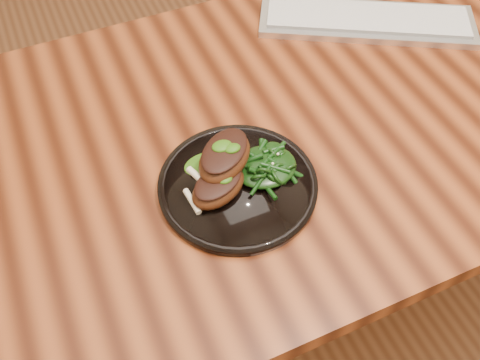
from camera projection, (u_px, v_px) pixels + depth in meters
name	position (u px, v px, depth m)	size (l,w,h in m)	color
desk	(349.00, 123.00, 1.10)	(1.60, 0.80, 0.75)	#351306
plate	(238.00, 185.00, 0.88)	(0.26, 0.26, 0.02)	black
lamb_chop_front	(218.00, 186.00, 0.85)	(0.12, 0.10, 0.05)	#46200D
lamb_chop_back	(224.00, 156.00, 0.86)	(0.14, 0.13, 0.05)	#46200D
herb_smear	(206.00, 164.00, 0.90)	(0.08, 0.05, 0.00)	#1A4507
greens_heap	(265.00, 164.00, 0.88)	(0.11, 0.10, 0.04)	black
keyboard	(367.00, 20.00, 1.16)	(0.47, 0.35, 0.02)	silver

